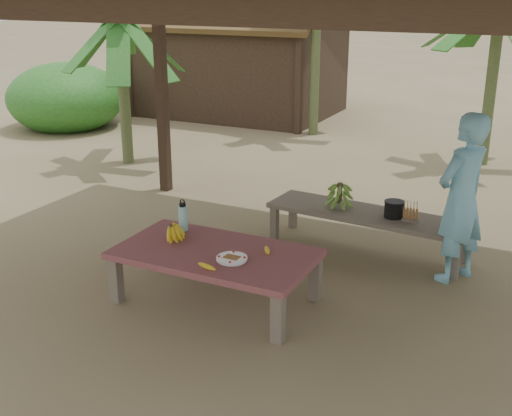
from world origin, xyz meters
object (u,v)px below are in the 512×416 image
at_px(work_table, 215,257).
at_px(bench, 367,217).
at_px(water_flask, 183,217).
at_px(ripe_banana_bunch, 171,231).
at_px(cooking_pot, 394,209).
at_px(woman, 461,199).
at_px(plate, 232,259).

height_order(work_table, bench, work_table).
xyz_separation_m(work_table, water_flask, (-0.54, 0.32, 0.20)).
xyz_separation_m(bench, water_flask, (-1.45, -1.44, 0.24)).
height_order(ripe_banana_bunch, cooking_pot, ripe_banana_bunch).
height_order(ripe_banana_bunch, woman, woman).
height_order(water_flask, woman, woman).
xyz_separation_m(work_table, cooking_pot, (1.20, 1.73, 0.10)).
relative_size(work_table, woman, 1.07).
height_order(plate, cooking_pot, cooking_pot).
distance_m(bench, woman, 1.13).
xyz_separation_m(work_table, ripe_banana_bunch, (-0.53, 0.08, 0.14)).
bearing_deg(ripe_banana_bunch, woman, 29.66).
distance_m(plate, woman, 2.32).
bearing_deg(bench, cooking_pot, -0.75).
bearing_deg(bench, water_flask, -130.39).
height_order(ripe_banana_bunch, water_flask, water_flask).
height_order(work_table, ripe_banana_bunch, ripe_banana_bunch).
relative_size(bench, water_flask, 6.96).
distance_m(plate, water_flask, 0.90).
bearing_deg(bench, ripe_banana_bunch, -125.73).
bearing_deg(work_table, water_flask, 149.57).
relative_size(ripe_banana_bunch, woman, 0.15).
height_order(bench, woman, woman).
xyz_separation_m(ripe_banana_bunch, plate, (0.77, -0.20, -0.06)).
height_order(bench, water_flask, water_flask).
height_order(cooking_pot, woman, woman).
height_order(ripe_banana_bunch, plate, ripe_banana_bunch).
height_order(work_table, plate, plate).
height_order(bench, cooking_pot, cooking_pot).
relative_size(cooking_pot, woman, 0.12).
xyz_separation_m(bench, ripe_banana_bunch, (-1.43, -1.68, 0.18)).
xyz_separation_m(ripe_banana_bunch, woman, (2.43, 1.38, 0.26)).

